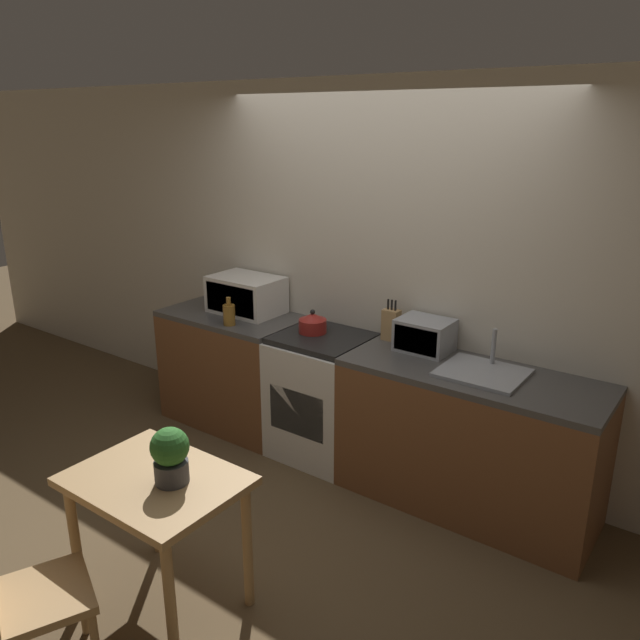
# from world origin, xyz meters

# --- Properties ---
(ground_plane) EXTENTS (16.00, 16.00, 0.00)m
(ground_plane) POSITION_xyz_m (0.00, 0.00, 0.00)
(ground_plane) COLOR brown
(wall_back) EXTENTS (10.00, 0.06, 2.60)m
(wall_back) POSITION_xyz_m (0.00, 0.95, 1.30)
(wall_back) COLOR beige
(wall_back) RESTS_ON ground_plane
(counter_left_run) EXTENTS (1.10, 0.62, 0.90)m
(counter_left_run) POSITION_xyz_m (-1.10, 0.61, 0.45)
(counter_left_run) COLOR brown
(counter_left_run) RESTS_ON ground_plane
(counter_right_run) EXTENTS (1.57, 0.62, 0.90)m
(counter_right_run) POSITION_xyz_m (0.86, 0.61, 0.45)
(counter_right_run) COLOR brown
(counter_right_run) RESTS_ON ground_plane
(stove_range) EXTENTS (0.63, 0.62, 0.90)m
(stove_range) POSITION_xyz_m (-0.24, 0.61, 0.45)
(stove_range) COLOR silver
(stove_range) RESTS_ON ground_plane
(kettle) EXTENTS (0.20, 0.20, 0.17)m
(kettle) POSITION_xyz_m (-0.34, 0.63, 0.97)
(kettle) COLOR maroon
(kettle) RESTS_ON stove_range
(microwave) EXTENTS (0.54, 0.37, 0.28)m
(microwave) POSITION_xyz_m (-1.04, 0.71, 1.04)
(microwave) COLOR silver
(microwave) RESTS_ON counter_left_run
(bottle) EXTENTS (0.09, 0.09, 0.21)m
(bottle) POSITION_xyz_m (-0.93, 0.41, 0.98)
(bottle) COLOR olive
(bottle) RESTS_ON counter_left_run
(knife_block) EXTENTS (0.11, 0.08, 0.28)m
(knife_block) POSITION_xyz_m (0.18, 0.82, 1.01)
(knife_block) COLOR tan
(knife_block) RESTS_ON counter_right_run
(toaster_oven) EXTENTS (0.34, 0.27, 0.21)m
(toaster_oven) POSITION_xyz_m (0.46, 0.77, 1.00)
(toaster_oven) COLOR #999BA0
(toaster_oven) RESTS_ON counter_right_run
(sink_basin) EXTENTS (0.48, 0.42, 0.24)m
(sink_basin) POSITION_xyz_m (0.92, 0.62, 0.91)
(sink_basin) COLOR #999BA0
(sink_basin) RESTS_ON counter_right_run
(dining_table) EXTENTS (0.81, 0.61, 0.72)m
(dining_table) POSITION_xyz_m (0.00, -1.07, 0.61)
(dining_table) COLOR tan
(dining_table) RESTS_ON ground_plane
(dining_chair) EXTENTS (0.52, 0.52, 0.95)m
(dining_chair) POSITION_xyz_m (-0.10, -1.72, 0.51)
(dining_chair) COLOR tan
(dining_chair) RESTS_ON ground_plane
(potted_plant) EXTENTS (0.18, 0.18, 0.27)m
(potted_plant) POSITION_xyz_m (0.09, -1.04, 0.86)
(potted_plant) COLOR #424247
(potted_plant) RESTS_ON dining_table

